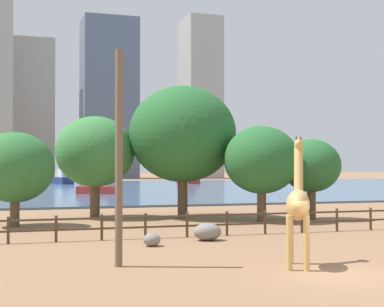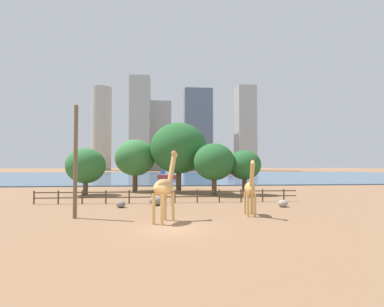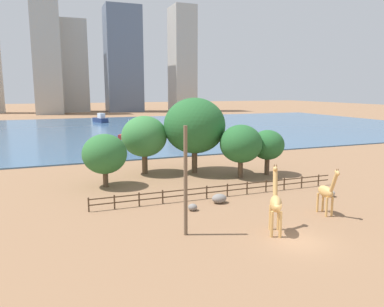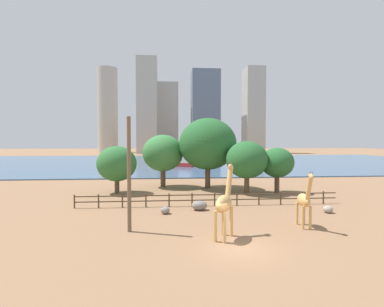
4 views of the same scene
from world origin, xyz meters
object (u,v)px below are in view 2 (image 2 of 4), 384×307
at_px(tree_right_tall, 245,165).
at_px(boat_sailboat, 168,176).
at_px(giraffe_companion, 165,187).
at_px(boulder_near_fence, 157,201).
at_px(tree_center_broad, 179,148).
at_px(tree_right_small, 135,158).
at_px(giraffe_tall, 250,189).
at_px(tree_left_small, 214,162).
at_px(boulder_by_pole, 121,204).
at_px(boulder_small, 283,203).
at_px(boat_tug, 166,171).
at_px(boat_ferry, 230,171).
at_px(tree_left_large, 86,166).
at_px(utility_pole, 75,161).

distance_m(tree_right_tall, boat_sailboat, 38.94).
height_order(giraffe_companion, boulder_near_fence, giraffe_companion).
height_order(tree_center_broad, tree_right_small, tree_center_broad).
height_order(giraffe_companion, tree_right_small, tree_right_small).
relative_size(giraffe_tall, tree_left_small, 0.67).
relative_size(giraffe_tall, tree_right_small, 0.59).
bearing_deg(giraffe_companion, tree_center_broad, 23.76).
relative_size(giraffe_companion, boat_sailboat, 0.98).
bearing_deg(boulder_by_pole, tree_left_small, 43.99).
xyz_separation_m(giraffe_companion, boulder_small, (10.58, 6.10, -2.00)).
distance_m(boulder_near_fence, boulder_small, 11.50).
relative_size(giraffe_tall, boat_tug, 0.61).
height_order(boulder_near_fence, boulder_small, boulder_near_fence).
relative_size(giraffe_companion, boulder_near_fence, 3.47).
bearing_deg(boulder_by_pole, boat_ferry, 71.65).
xyz_separation_m(boat_sailboat, boat_tug, (-0.38, 43.97, 0.26)).
xyz_separation_m(boulder_by_pole, tree_right_small, (-0.34, 15.87, 4.44)).
distance_m(giraffe_tall, tree_left_small, 14.85).
distance_m(tree_left_large, tree_center_broad, 12.31).
relative_size(tree_right_tall, tree_right_small, 0.77).
bearing_deg(boulder_near_fence, boat_sailboat, 88.24).
bearing_deg(boulder_by_pole, boulder_small, -3.61).
bearing_deg(tree_right_small, utility_pole, -95.90).
bearing_deg(tree_left_small, utility_pole, -130.40).
relative_size(tree_right_tall, boat_tug, 0.80).
xyz_separation_m(tree_center_broad, tree_left_small, (4.20, -4.52, -1.92)).
bearing_deg(tree_left_large, giraffe_companion, -61.57).
height_order(tree_left_small, boat_sailboat, tree_left_small).
distance_m(giraffe_companion, tree_center_broad, 21.54).
distance_m(giraffe_companion, boat_tug, 98.59).
bearing_deg(giraffe_tall, boat_tug, -170.11).
height_order(boulder_small, tree_right_tall, tree_right_tall).
distance_m(boulder_near_fence, boat_ferry, 89.94).
distance_m(utility_pole, boat_ferry, 97.60).
distance_m(boulder_by_pole, tree_left_large, 13.08).
height_order(giraffe_companion, boat_tug, giraffe_companion).
relative_size(giraffe_companion, tree_left_small, 0.77).
distance_m(tree_right_small, boat_sailboat, 32.34).
height_order(boulder_near_fence, tree_left_large, tree_left_large).
xyz_separation_m(tree_left_large, boat_ferry, (34.91, 76.17, -2.37)).
distance_m(utility_pole, tree_right_tall, 22.15).
bearing_deg(boat_sailboat, boat_tug, -61.88).
distance_m(boat_sailboat, boat_tug, 43.98).
bearing_deg(utility_pole, giraffe_tall, -0.30).
xyz_separation_m(boulder_small, boat_sailboat, (-9.88, 48.51, 0.61)).
xyz_separation_m(boulder_near_fence, boat_tug, (1.05, 90.40, 0.75)).
bearing_deg(tree_right_tall, boulder_small, -86.89).
bearing_deg(boat_ferry, boulder_small, 167.59).
xyz_separation_m(boulder_small, tree_left_large, (-20.41, 12.07, 3.32)).
bearing_deg(boulder_near_fence, utility_pole, -132.37).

